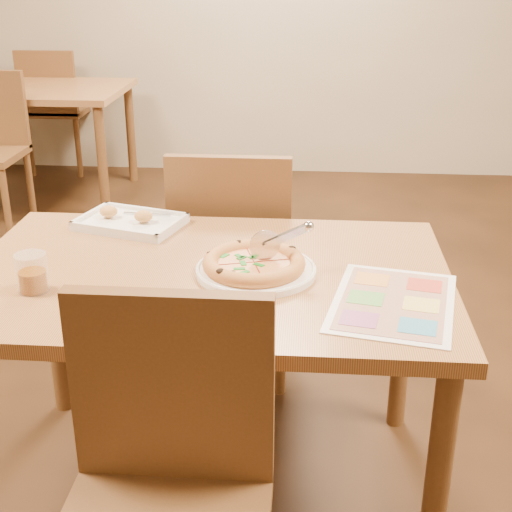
# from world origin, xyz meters

# --- Properties ---
(room) EXTENTS (7.00, 7.00, 7.00)m
(room) POSITION_xyz_m (0.00, 0.00, 1.35)
(room) COLOR #351F0E
(room) RESTS_ON ground
(dining_table) EXTENTS (1.30, 0.85, 0.72)m
(dining_table) POSITION_xyz_m (0.00, 0.00, 0.63)
(dining_table) COLOR #A47241
(dining_table) RESTS_ON ground
(chair_near) EXTENTS (0.42, 0.42, 0.47)m
(chair_near) POSITION_xyz_m (0.00, -0.60, 0.57)
(chair_near) COLOR brown
(chair_near) RESTS_ON ground
(chair_far) EXTENTS (0.42, 0.42, 0.47)m
(chair_far) POSITION_xyz_m (-0.00, 0.60, 0.57)
(chair_far) COLOR brown
(chair_far) RESTS_ON ground
(bg_table) EXTENTS (1.30, 0.85, 0.72)m
(bg_table) POSITION_xyz_m (-1.60, 2.80, 0.63)
(bg_table) COLOR #A47241
(bg_table) RESTS_ON ground
(bg_chair_far) EXTENTS (0.42, 0.42, 0.47)m
(bg_chair_far) POSITION_xyz_m (-1.60, 3.30, 0.57)
(bg_chair_far) COLOR brown
(bg_chair_far) RESTS_ON ground
(plate) EXTENTS (0.37, 0.37, 0.02)m
(plate) POSITION_xyz_m (0.13, -0.01, 0.73)
(plate) COLOR white
(plate) RESTS_ON dining_table
(pizza) EXTENTS (0.27, 0.27, 0.04)m
(pizza) POSITION_xyz_m (0.13, -0.01, 0.75)
(pizza) COLOR #E0944C
(pizza) RESTS_ON plate
(pizza_cutter) EXTENTS (0.16, 0.06, 0.09)m
(pizza_cutter) POSITION_xyz_m (0.19, 0.02, 0.81)
(pizza_cutter) COLOR silver
(pizza_cutter) RESTS_ON pizza
(appetizer_tray) EXTENTS (0.36, 0.29, 0.06)m
(appetizer_tray) POSITION_xyz_m (-0.29, 0.32, 0.73)
(appetizer_tray) COLOR silver
(appetizer_tray) RESTS_ON dining_table
(glass_tumbler) EXTENTS (0.08, 0.08, 0.10)m
(glass_tumbler) POSITION_xyz_m (-0.42, -0.16, 0.76)
(glass_tumbler) COLOR #794009
(glass_tumbler) RESTS_ON dining_table
(menu) EXTENTS (0.36, 0.45, 0.00)m
(menu) POSITION_xyz_m (0.48, -0.16, 0.72)
(menu) COLOR white
(menu) RESTS_ON dining_table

